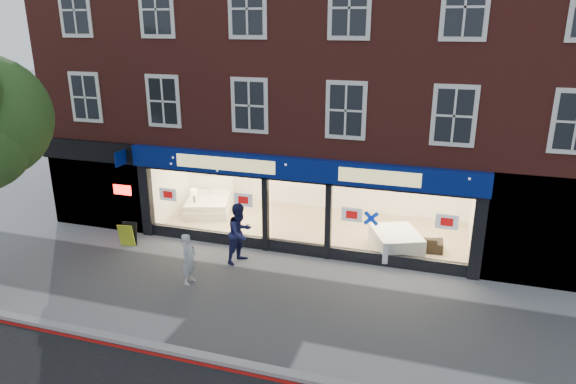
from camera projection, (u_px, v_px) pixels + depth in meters
The scene contains 12 objects.
ground at pixel (264, 299), 14.09m from camera, with size 120.00×120.00×0.00m, color gray.
kerb_line at pixel (215, 367), 11.29m from camera, with size 60.00×0.10×0.01m, color #8C0A07.
kerb_stone at pixel (219, 360), 11.45m from camera, with size 60.00×0.25×0.12m, color gray.
showroom_floor at pixel (313, 228), 18.83m from camera, with size 11.00×4.50×0.10m, color tan.
building at pixel (328, 39), 18.27m from camera, with size 19.00×8.26×10.30m.
display_bed at pixel (209, 204), 20.18m from camera, with size 2.25×2.49×1.17m.
bedside_table at pixel (195, 210), 19.70m from camera, with size 0.45×0.45×0.55m, color brown.
mattress_stack at pixel (396, 242), 16.68m from camera, with size 1.97×2.15×0.69m.
sofa at pixel (415, 241), 16.91m from camera, with size 1.76×0.69×0.51m, color black.
a_board at pixel (128, 234), 17.33m from camera, with size 0.53×0.34×0.82m, color #B2BF21.
pedestrian_grey at pixel (189, 259), 14.74m from camera, with size 0.56×0.36×1.52m, color #B0B2B8.
pedestrian_blue at pixel (240, 233), 16.01m from camera, with size 0.94×0.74×1.94m, color #191C48.
Camera 1 is at (4.41, -11.66, 7.23)m, focal length 32.00 mm.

